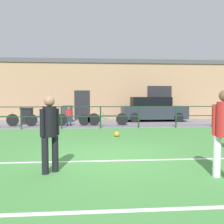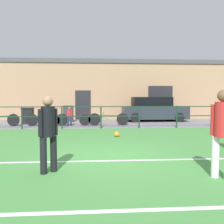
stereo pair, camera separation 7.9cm
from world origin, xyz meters
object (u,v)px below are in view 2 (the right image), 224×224
(parked_car_red, at_px, (154,110))
(bicycle_parked_0, at_px, (47,120))
(player_striker, at_px, (223,129))
(bicycle_parked_1, at_px, (109,119))
(bicycle_parked_2, at_px, (69,120))
(spectator_child, at_px, (70,115))
(trash_bin_0, at_px, (68,114))
(player_goalkeeper, at_px, (48,129))
(trash_bin_1, at_px, (28,116))
(soccer_ball_match, at_px, (117,134))

(parked_car_red, xyz_separation_m, bicycle_parked_0, (-6.61, -2.34, -0.41))
(player_striker, height_order, parked_car_red, player_striker)
(bicycle_parked_0, distance_m, bicycle_parked_1, 3.44)
(bicycle_parked_2, bearing_deg, spectator_child, -81.45)
(player_striker, bearing_deg, trash_bin_0, -19.60)
(player_goalkeeper, distance_m, trash_bin_1, 10.12)
(player_goalkeeper, relative_size, bicycle_parked_2, 0.70)
(parked_car_red, relative_size, bicycle_parked_2, 1.81)
(soccer_ball_match, xyz_separation_m, trash_bin_1, (-4.89, 5.01, 0.40))
(player_goalkeeper, bearing_deg, player_striker, 128.55)
(spectator_child, relative_size, trash_bin_1, 1.11)
(player_goalkeeper, xyz_separation_m, spectator_child, (-0.40, 8.46, -0.31))
(spectator_child, relative_size, bicycle_parked_2, 0.46)
(player_striker, distance_m, spectator_child, 9.91)
(bicycle_parked_0, bearing_deg, trash_bin_1, 140.77)
(spectator_child, distance_m, parked_car_red, 5.88)
(player_striker, height_order, trash_bin_1, player_striker)
(player_striker, distance_m, soccer_ball_match, 5.60)
(player_goalkeeper, distance_m, parked_car_red, 11.96)
(soccer_ball_match, height_order, bicycle_parked_2, bicycle_parked_2)
(player_goalkeeper, bearing_deg, bicycle_parked_0, -120.01)
(player_striker, distance_m, trash_bin_0, 12.22)
(player_striker, height_order, bicycle_parked_1, player_striker)
(trash_bin_1, bearing_deg, player_striker, -57.73)
(parked_car_red, bearing_deg, player_goalkeeper, -114.44)
(soccer_ball_match, distance_m, trash_bin_1, 7.01)
(spectator_child, relative_size, bicycle_parked_0, 0.46)
(soccer_ball_match, xyz_separation_m, bicycle_parked_1, (-0.11, 3.91, 0.27))
(spectator_child, height_order, parked_car_red, parked_car_red)
(bicycle_parked_1, height_order, trash_bin_1, trash_bin_1)
(parked_car_red, bearing_deg, player_striker, -97.18)
(trash_bin_1, bearing_deg, spectator_child, -24.57)
(player_striker, bearing_deg, player_goalkeeper, 39.75)
(spectator_child, xyz_separation_m, bicycle_parked_1, (2.19, 0.09, -0.25))
(bicycle_parked_2, xyz_separation_m, trash_bin_1, (-2.59, 1.10, 0.15))
(spectator_child, bearing_deg, player_goalkeeper, 94.93)
(soccer_ball_match, distance_m, bicycle_parked_2, 4.55)
(soccer_ball_match, relative_size, trash_bin_1, 0.23)
(spectator_child, relative_size, bicycle_parked_1, 0.46)
(player_goalkeeper, bearing_deg, trash_bin_0, -127.18)
(player_goalkeeper, xyz_separation_m, soccer_ball_match, (1.89, 4.64, -0.83))
(parked_car_red, relative_size, bicycle_parked_0, 1.83)
(player_striker, relative_size, bicycle_parked_0, 0.76)
(parked_car_red, distance_m, trash_bin_0, 5.68)
(parked_car_red, height_order, trash_bin_0, parked_car_red)
(bicycle_parked_2, bearing_deg, trash_bin_1, 157.03)
(bicycle_parked_1, bearing_deg, bicycle_parked_2, 180.00)
(soccer_ball_match, relative_size, spectator_child, 0.20)
(trash_bin_1, bearing_deg, soccer_ball_match, -45.68)
(player_goalkeeper, relative_size, trash_bin_0, 1.57)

